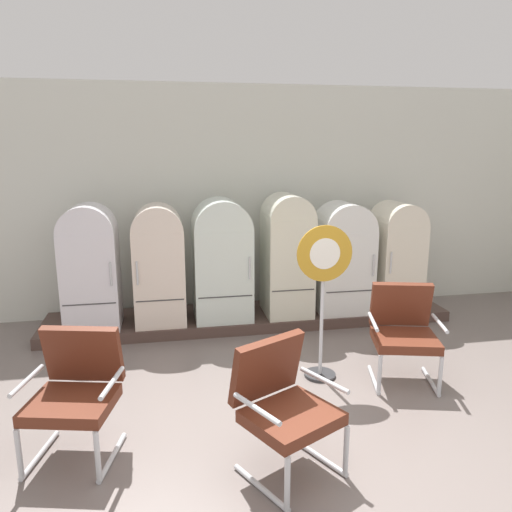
% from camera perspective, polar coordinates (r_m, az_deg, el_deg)
% --- Properties ---
extents(ground, '(12.00, 10.00, 0.05)m').
position_cam_1_polar(ground, '(4.01, 7.35, -23.05)').
color(ground, slate).
extents(back_wall, '(11.76, 0.12, 3.10)m').
position_cam_1_polar(back_wall, '(6.86, -1.70, 6.55)').
color(back_wall, silver).
rests_on(back_wall, ground).
extents(display_plinth, '(5.27, 0.95, 0.14)m').
position_cam_1_polar(display_plinth, '(6.59, -0.75, -7.11)').
color(display_plinth, '#4B3730').
rests_on(display_plinth, ground).
extents(refrigerator_0, '(0.65, 0.61, 1.50)m').
position_cam_1_polar(refrigerator_0, '(6.19, -18.72, -0.80)').
color(refrigerator_0, white).
rests_on(refrigerator_0, display_plinth).
extents(refrigerator_1, '(0.61, 0.66, 1.48)m').
position_cam_1_polar(refrigerator_1, '(6.15, -11.23, -0.56)').
color(refrigerator_1, silver).
rests_on(refrigerator_1, display_plinth).
extents(refrigerator_2, '(0.72, 0.71, 1.53)m').
position_cam_1_polar(refrigerator_2, '(6.20, -4.01, -0.02)').
color(refrigerator_2, silver).
rests_on(refrigerator_2, display_plinth).
extents(refrigerator_3, '(0.59, 0.71, 1.57)m').
position_cam_1_polar(refrigerator_3, '(6.35, 3.63, 0.59)').
color(refrigerator_3, silver).
rests_on(refrigerator_3, display_plinth).
extents(refrigerator_4, '(0.70, 0.65, 1.45)m').
position_cam_1_polar(refrigerator_4, '(6.56, 10.09, 0.15)').
color(refrigerator_4, white).
rests_on(refrigerator_4, display_plinth).
extents(refrigerator_5, '(0.59, 0.67, 1.44)m').
position_cam_1_polar(refrigerator_5, '(6.87, 15.97, 0.43)').
color(refrigerator_5, silver).
rests_on(refrigerator_5, display_plinth).
extents(armchair_left, '(0.76, 0.77, 0.96)m').
position_cam_1_polar(armchair_left, '(4.06, -20.22, -14.10)').
color(armchair_left, silver).
rests_on(armchair_left, ground).
extents(armchair_right, '(0.77, 0.78, 0.96)m').
position_cam_1_polar(armchair_right, '(5.14, 16.76, -8.02)').
color(armchair_right, silver).
rests_on(armchair_right, ground).
extents(armchair_center, '(0.84, 0.85, 0.96)m').
position_cam_1_polar(armchair_center, '(3.65, 3.13, -16.43)').
color(armchair_center, silver).
rests_on(armchair_center, ground).
extents(sign_stand, '(0.55, 0.32, 1.57)m').
position_cam_1_polar(sign_stand, '(4.88, 7.78, -4.76)').
color(sign_stand, '#2D2D30').
rests_on(sign_stand, ground).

